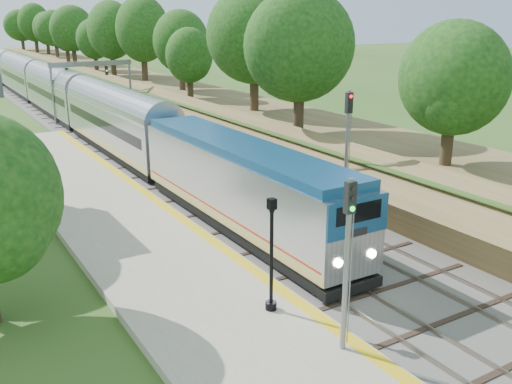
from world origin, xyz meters
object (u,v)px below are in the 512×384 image
train (39,87)px  signal_platform (348,248)px  signal_farside (347,140)px  signal_gantry (92,75)px  lamppost_far (271,261)px

train → signal_platform: signal_platform is taller
signal_platform → signal_farside: signal_farside is taller
signal_platform → signal_farside: size_ratio=0.85×
signal_platform → signal_farside: (9.10, 10.93, 0.36)m
signal_gantry → signal_platform: 47.03m
train → signal_farside: signal_farside is taller
signal_gantry → train: 15.23m
signal_platform → signal_farside: bearing=50.2°
train → signal_gantry: bearing=-80.5°
lamppost_far → signal_platform: bearing=-79.7°
lamppost_far → signal_gantry: bearing=82.1°
signal_gantry → lamppost_far: bearing=-97.9°
lamppost_far → signal_platform: size_ratio=0.75×
lamppost_far → signal_platform: 3.78m
signal_gantry → train: signal_gantry is taller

